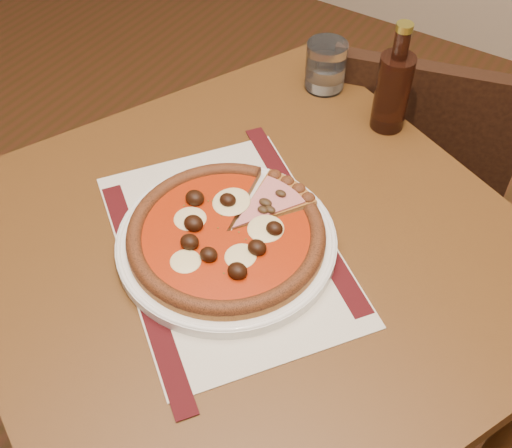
# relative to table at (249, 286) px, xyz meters

# --- Properties ---
(table) EXTENTS (1.06, 1.06, 0.75)m
(table) POSITION_rel_table_xyz_m (0.00, 0.00, 0.00)
(table) COLOR brown
(table) RESTS_ON ground
(chair_far) EXTENTS (0.47, 0.47, 0.81)m
(chair_far) POSITION_rel_table_xyz_m (0.06, 0.60, -0.19)
(chair_far) COLOR black
(chair_far) RESTS_ON ground
(placemat) EXTENTS (0.53, 0.50, 0.00)m
(placemat) POSITION_rel_table_xyz_m (-0.03, -0.02, 0.10)
(placemat) COLOR beige
(placemat) RESTS_ON table
(plate) EXTENTS (0.33, 0.33, 0.02)m
(plate) POSITION_rel_table_xyz_m (-0.03, -0.02, 0.11)
(plate) COLOR white
(plate) RESTS_ON placemat
(pizza) EXTENTS (0.29, 0.29, 0.04)m
(pizza) POSITION_rel_table_xyz_m (-0.03, -0.02, 0.13)
(pizza) COLOR #AD6C2A
(pizza) RESTS_ON plate
(ham_slice) EXTENTS (0.10, 0.14, 0.02)m
(ham_slice) POSITION_rel_table_xyz_m (0.00, 0.06, 0.13)
(ham_slice) COLOR #AD6C2A
(ham_slice) RESTS_ON plate
(water_glass) EXTENTS (0.09, 0.09, 0.09)m
(water_glass) POSITION_rel_table_xyz_m (-0.10, 0.41, 0.15)
(water_glass) COLOR white
(water_glass) RESTS_ON table
(bottle) EXTENTS (0.06, 0.06, 0.20)m
(bottle) POSITION_rel_table_xyz_m (0.05, 0.37, 0.18)
(bottle) COLOR #33150C
(bottle) RESTS_ON table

